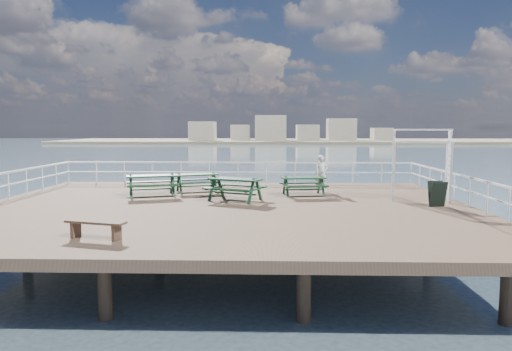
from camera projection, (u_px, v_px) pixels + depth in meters
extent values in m
cube|color=brown|center=(225.00, 209.00, 16.76)|extent=(18.00, 14.00, 0.30)
plane|color=#3E5769|center=(256.00, 167.00, 56.72)|extent=(300.00, 300.00, 0.00)
cube|color=tan|center=(310.00, 141.00, 150.68)|extent=(160.00, 40.00, 0.80)
cube|color=beige|center=(203.00, 131.00, 148.37)|extent=(8.00, 8.00, 6.00)
cube|color=beige|center=(240.00, 132.00, 148.07)|extent=(6.00, 8.00, 5.00)
cube|color=beige|center=(271.00, 128.00, 147.62)|extent=(10.00, 8.00, 8.00)
cube|color=beige|center=(308.00, 132.00, 147.42)|extent=(7.00, 8.00, 5.00)
cube|color=beige|center=(342.00, 129.00, 146.99)|extent=(9.00, 8.00, 7.00)
cube|color=beige|center=(382.00, 134.00, 146.77)|extent=(6.00, 8.00, 4.00)
cylinder|color=brown|center=(507.00, 299.00, 11.20)|extent=(0.36, 0.36, 2.10)
cylinder|color=brown|center=(85.00, 213.00, 22.58)|extent=(0.36, 0.36, 2.10)
cylinder|color=brown|center=(390.00, 214.00, 22.14)|extent=(0.36, 0.36, 2.10)
cube|color=white|center=(238.00, 163.00, 23.45)|extent=(17.70, 0.07, 0.07)
cube|color=white|center=(238.00, 172.00, 23.50)|extent=(17.70, 0.05, 0.05)
cylinder|color=white|center=(68.00, 172.00, 23.76)|extent=(0.05, 0.05, 1.10)
cube|color=white|center=(470.00, 178.00, 16.38)|extent=(0.07, 13.70, 0.07)
cube|color=white|center=(469.00, 191.00, 16.43)|extent=(0.05, 13.70, 0.05)
cube|color=#14381C|center=(196.00, 175.00, 20.24)|extent=(1.99, 1.32, 0.06)
cube|color=#14381C|center=(194.00, 180.00, 20.86)|extent=(1.83, 0.88, 0.05)
cube|color=#14381C|center=(199.00, 183.00, 19.69)|extent=(1.83, 0.88, 0.05)
cube|color=#14381C|center=(179.00, 182.00, 20.03)|extent=(0.59, 1.43, 0.06)
cube|color=#14381C|center=(214.00, 181.00, 20.52)|extent=(0.59, 1.43, 0.06)
cube|color=#14381C|center=(178.00, 183.00, 20.33)|extent=(0.26, 0.53, 0.90)
cube|color=#14381C|center=(180.00, 184.00, 19.75)|extent=(0.26, 0.53, 0.90)
cube|color=#14381C|center=(212.00, 181.00, 20.82)|extent=(0.26, 0.53, 0.90)
cube|color=#14381C|center=(215.00, 183.00, 20.24)|extent=(0.26, 0.53, 0.90)
cube|color=#14381C|center=(197.00, 186.00, 20.30)|extent=(1.58, 0.65, 0.06)
cube|color=#14381C|center=(235.00, 179.00, 17.75)|extent=(2.18, 1.53, 0.07)
cube|color=#14381C|center=(243.00, 186.00, 18.40)|extent=(1.98, 1.06, 0.06)
cube|color=#14381C|center=(227.00, 190.00, 17.18)|extent=(1.98, 1.06, 0.06)
cube|color=#14381C|center=(216.00, 187.00, 18.15)|extent=(0.73, 1.54, 0.07)
cube|color=#14381C|center=(255.00, 189.00, 17.43)|extent=(0.73, 1.54, 0.07)
cube|color=#14381C|center=(221.00, 187.00, 18.46)|extent=(0.31, 0.57, 0.99)
cube|color=#14381C|center=(212.00, 189.00, 17.85)|extent=(0.31, 0.57, 0.99)
cube|color=#14381C|center=(259.00, 190.00, 17.75)|extent=(0.31, 0.57, 0.99)
cube|color=#14381C|center=(251.00, 192.00, 17.13)|extent=(0.31, 0.57, 0.99)
cube|color=#14381C|center=(235.00, 193.00, 17.81)|extent=(1.70, 0.80, 0.07)
cube|color=#14381C|center=(304.00, 178.00, 19.10)|extent=(1.90, 0.97, 0.06)
cube|color=#14381C|center=(300.00, 183.00, 19.73)|extent=(1.83, 0.52, 0.05)
cube|color=#14381C|center=(307.00, 187.00, 18.53)|extent=(1.83, 0.52, 0.05)
cube|color=#14381C|center=(286.00, 185.00, 19.05)|extent=(0.30, 1.46, 0.06)
cube|color=#14381C|center=(321.00, 185.00, 19.22)|extent=(0.30, 1.46, 0.06)
cube|color=#14381C|center=(284.00, 186.00, 19.35)|extent=(0.16, 0.53, 0.88)
cube|color=#14381C|center=(287.00, 188.00, 18.75)|extent=(0.16, 0.53, 0.88)
cube|color=#14381C|center=(319.00, 185.00, 19.53)|extent=(0.16, 0.53, 0.88)
cube|color=#14381C|center=(323.00, 187.00, 18.93)|extent=(0.16, 0.53, 0.88)
cube|color=#14381C|center=(303.00, 189.00, 19.15)|extent=(1.61, 0.32, 0.06)
cube|color=#14381C|center=(152.00, 176.00, 18.99)|extent=(2.18, 1.39, 0.07)
cube|color=#14381C|center=(151.00, 182.00, 19.67)|extent=(2.02, 0.91, 0.06)
cube|color=#14381C|center=(153.00, 186.00, 18.38)|extent=(2.02, 0.91, 0.06)
cube|color=#14381C|center=(131.00, 185.00, 18.78)|extent=(0.60, 1.58, 0.07)
cube|color=#14381C|center=(172.00, 184.00, 19.27)|extent=(0.60, 1.58, 0.07)
cube|color=#14381C|center=(131.00, 185.00, 19.11)|extent=(0.27, 0.58, 0.99)
cube|color=#14381C|center=(131.00, 187.00, 18.47)|extent=(0.27, 0.58, 0.99)
cube|color=#14381C|center=(171.00, 184.00, 19.60)|extent=(0.27, 0.58, 0.99)
cube|color=#14381C|center=(173.00, 186.00, 18.95)|extent=(0.27, 0.58, 0.99)
cube|color=#14381C|center=(152.00, 189.00, 19.05)|extent=(1.74, 0.66, 0.07)
cube|color=brown|center=(96.00, 222.00, 11.66)|extent=(1.66, 0.77, 0.06)
cube|color=brown|center=(76.00, 229.00, 11.85)|extent=(0.16, 0.35, 0.40)
cube|color=brown|center=(117.00, 232.00, 11.52)|extent=(0.16, 0.35, 0.40)
cube|color=white|center=(394.00, 172.00, 17.70)|extent=(0.10, 0.10, 2.24)
cube|color=white|center=(393.00, 169.00, 18.77)|extent=(0.10, 0.10, 2.24)
cube|color=white|center=(451.00, 173.00, 17.15)|extent=(0.10, 0.10, 2.24)
cube|color=white|center=(447.00, 171.00, 18.22)|extent=(0.10, 0.10, 2.24)
cube|color=white|center=(423.00, 142.00, 17.30)|extent=(2.20, 0.61, 0.07)
cube|color=white|center=(421.00, 142.00, 18.38)|extent=(2.20, 0.61, 0.07)
cube|color=white|center=(422.00, 130.00, 17.79)|extent=(2.19, 0.60, 0.07)
cube|color=black|center=(438.00, 195.00, 16.30)|extent=(0.60, 0.31, 0.94)
cube|color=black|center=(436.00, 194.00, 16.49)|extent=(0.60, 0.31, 0.94)
imported|color=white|center=(321.00, 173.00, 20.20)|extent=(0.64, 0.47, 1.63)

